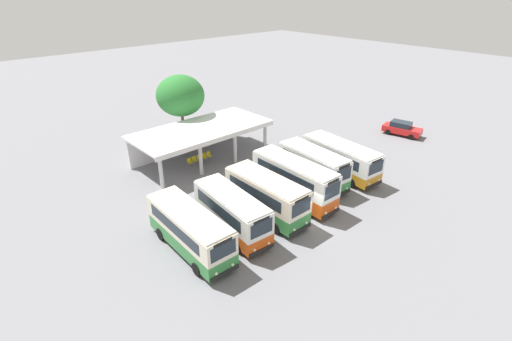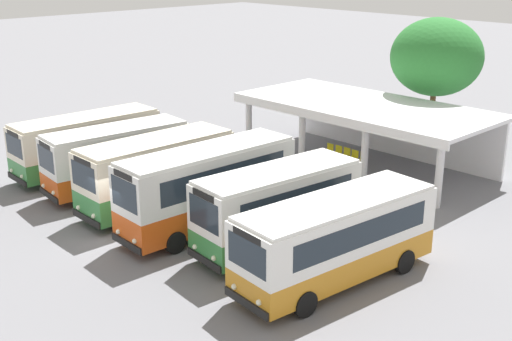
# 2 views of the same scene
# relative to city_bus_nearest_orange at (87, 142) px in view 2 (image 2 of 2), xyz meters

# --- Properties ---
(ground_plane) EXTENTS (180.00, 180.00, 0.00)m
(ground_plane) POSITION_rel_city_bus_nearest_orange_xyz_m (8.30, -3.42, -1.70)
(ground_plane) COLOR slate
(city_bus_nearest_orange) EXTENTS (2.56, 7.81, 3.05)m
(city_bus_nearest_orange) POSITION_rel_city_bus_nearest_orange_xyz_m (0.00, 0.00, 0.00)
(city_bus_nearest_orange) COLOR black
(city_bus_nearest_orange) RESTS_ON ground
(city_bus_second_in_row) EXTENTS (2.80, 7.19, 3.14)m
(city_bus_second_in_row) POSITION_rel_city_bus_nearest_orange_xyz_m (3.33, -0.31, 0.04)
(city_bus_second_in_row) COLOR black
(city_bus_second_in_row) RESTS_ON ground
(city_bus_middle_cream) EXTENTS (2.52, 7.32, 3.26)m
(city_bus_middle_cream) POSITION_rel_city_bus_nearest_orange_xyz_m (6.65, -0.36, 0.11)
(city_bus_middle_cream) COLOR black
(city_bus_middle_cream) RESTS_ON ground
(city_bus_fourth_amber) EXTENTS (2.43, 8.08, 3.50)m
(city_bus_fourth_amber) POSITION_rel_city_bus_nearest_orange_xyz_m (9.98, -0.15, 0.23)
(city_bus_fourth_amber) COLOR black
(city_bus_fourth_amber) RESTS_ON ground
(city_bus_fifth_blue) EXTENTS (2.82, 7.14, 3.24)m
(city_bus_fifth_blue) POSITION_rel_city_bus_nearest_orange_xyz_m (13.31, 0.55, 0.09)
(city_bus_fifth_blue) COLOR black
(city_bus_fifth_blue) RESTS_ON ground
(city_bus_far_end_green) EXTENTS (3.06, 8.10, 3.08)m
(city_bus_far_end_green) POSITION_rel_city_bus_nearest_orange_xyz_m (16.63, 0.04, 0.02)
(city_bus_far_end_green) COLOR black
(city_bus_far_end_green) RESTS_ON ground
(terminal_canopy) EXTENTS (13.76, 6.40, 3.40)m
(terminal_canopy) POSITION_rel_city_bus_nearest_orange_xyz_m (9.10, 12.16, 0.99)
(terminal_canopy) COLOR silver
(terminal_canopy) RESTS_ON ground
(waiting_chair_end_by_column) EXTENTS (0.44, 0.44, 0.86)m
(waiting_chair_end_by_column) POSITION_rel_city_bus_nearest_orange_xyz_m (7.14, 11.00, -1.18)
(waiting_chair_end_by_column) COLOR slate
(waiting_chair_end_by_column) RESTS_ON ground
(waiting_chair_second_from_end) EXTENTS (0.44, 0.44, 0.86)m
(waiting_chair_second_from_end) POSITION_rel_city_bus_nearest_orange_xyz_m (7.72, 11.03, -1.18)
(waiting_chair_second_from_end) COLOR slate
(waiting_chair_second_from_end) RESTS_ON ground
(waiting_chair_middle_seat) EXTENTS (0.44, 0.44, 0.86)m
(waiting_chair_middle_seat) POSITION_rel_city_bus_nearest_orange_xyz_m (8.31, 11.04, -1.18)
(waiting_chair_middle_seat) COLOR slate
(waiting_chair_middle_seat) RESTS_ON ground
(waiting_chair_fourth_seat) EXTENTS (0.44, 0.44, 0.86)m
(waiting_chair_fourth_seat) POSITION_rel_city_bus_nearest_orange_xyz_m (8.89, 10.99, -1.18)
(waiting_chair_fourth_seat) COLOR slate
(waiting_chair_fourth_seat) RESTS_ON ground
(waiting_chair_fifth_seat) EXTENTS (0.44, 0.44, 0.86)m
(waiting_chair_fifth_seat) POSITION_rel_city_bus_nearest_orange_xyz_m (9.47, 11.00, -1.18)
(waiting_chair_fifth_seat) COLOR slate
(waiting_chair_fifth_seat) RESTS_ON ground
(roadside_tree_behind_canopy) EXTENTS (5.15, 5.15, 7.63)m
(roadside_tree_behind_canopy) POSITION_rel_city_bus_nearest_orange_xyz_m (10.09, 16.55, 3.73)
(roadside_tree_behind_canopy) COLOR brown
(roadside_tree_behind_canopy) RESTS_ON ground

